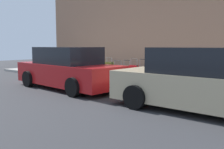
{
  "coord_description": "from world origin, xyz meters",
  "views": [
    {
      "loc": [
        -6.96,
        7.77,
        1.67
      ],
      "look_at": [
        -0.84,
        0.67,
        0.58
      ],
      "focal_mm": 40.46,
      "sensor_mm": 36.0,
      "label": 1
    }
  ],
  "objects_px": {
    "suitcase_red_6": "(134,74)",
    "fire_hydrant": "(91,69)",
    "suitcase_silver_0": "(206,81)",
    "parked_car_red_1": "(68,69)",
    "suitcase_teal_3": "(166,79)",
    "suitcase_olive_2": "(179,78)",
    "parked_car_beige_0": "(202,82)",
    "bollard_post": "(82,67)",
    "suitcase_black_4": "(156,74)",
    "suitcase_teal_10": "(101,71)",
    "suitcase_silver_7": "(127,73)",
    "suitcase_navy_8": "(118,73)",
    "suitcase_maroon_5": "(144,75)",
    "suitcase_navy_1": "(194,80)",
    "suitcase_olive_9": "(109,71)"
  },
  "relations": [
    {
      "from": "suitcase_silver_0",
      "to": "suitcase_navy_1",
      "type": "relative_size",
      "value": 0.84
    },
    {
      "from": "suitcase_navy_8",
      "to": "suitcase_olive_9",
      "type": "height_order",
      "value": "suitcase_olive_9"
    },
    {
      "from": "suitcase_olive_9",
      "to": "suitcase_maroon_5",
      "type": "bearing_deg",
      "value": -179.66
    },
    {
      "from": "suitcase_red_6",
      "to": "suitcase_teal_10",
      "type": "xyz_separation_m",
      "value": [
        1.86,
        0.0,
        -0.03
      ]
    },
    {
      "from": "suitcase_red_6",
      "to": "fire_hydrant",
      "type": "distance_m",
      "value": 2.64
    },
    {
      "from": "parked_car_beige_0",
      "to": "suitcase_silver_0",
      "type": "bearing_deg",
      "value": -72.13
    },
    {
      "from": "bollard_post",
      "to": "parked_car_red_1",
      "type": "relative_size",
      "value": 0.19
    },
    {
      "from": "parked_car_red_1",
      "to": "suitcase_olive_9",
      "type": "bearing_deg",
      "value": -92.16
    },
    {
      "from": "suitcase_teal_3",
      "to": "suitcase_black_4",
      "type": "distance_m",
      "value": 0.54
    },
    {
      "from": "suitcase_teal_3",
      "to": "suitcase_teal_10",
      "type": "xyz_separation_m",
      "value": [
        3.37,
        -0.02,
        0.05
      ]
    },
    {
      "from": "suitcase_maroon_5",
      "to": "bollard_post",
      "type": "distance_m",
      "value": 3.61
    },
    {
      "from": "suitcase_silver_0",
      "to": "suitcase_red_6",
      "type": "distance_m",
      "value": 3.01
    },
    {
      "from": "suitcase_silver_0",
      "to": "suitcase_navy_8",
      "type": "height_order",
      "value": "suitcase_navy_8"
    },
    {
      "from": "suitcase_silver_7",
      "to": "suitcase_olive_9",
      "type": "distance_m",
      "value": 0.94
    },
    {
      "from": "suitcase_teal_3",
      "to": "fire_hydrant",
      "type": "height_order",
      "value": "suitcase_teal_3"
    },
    {
      "from": "suitcase_teal_10",
      "to": "bollard_post",
      "type": "xyz_separation_m",
      "value": [
        1.24,
        0.1,
        0.14
      ]
    },
    {
      "from": "parked_car_red_1",
      "to": "suitcase_teal_10",
      "type": "bearing_deg",
      "value": -80.25
    },
    {
      "from": "bollard_post",
      "to": "suitcase_olive_2",
      "type": "bearing_deg",
      "value": -179.05
    },
    {
      "from": "parked_car_beige_0",
      "to": "suitcase_red_6",
      "type": "bearing_deg",
      "value": -31.6
    },
    {
      "from": "suitcase_olive_2",
      "to": "suitcase_silver_7",
      "type": "xyz_separation_m",
      "value": [
        2.5,
        -0.1,
        -0.01
      ]
    },
    {
      "from": "suitcase_navy_1",
      "to": "parked_car_red_1",
      "type": "xyz_separation_m",
      "value": [
        4.04,
        2.43,
        0.33
      ]
    },
    {
      "from": "suitcase_maroon_5",
      "to": "suitcase_navy_8",
      "type": "height_order",
      "value": "suitcase_maroon_5"
    },
    {
      "from": "fire_hydrant",
      "to": "bollard_post",
      "type": "relative_size",
      "value": 0.82
    },
    {
      "from": "suitcase_olive_2",
      "to": "parked_car_red_1",
      "type": "height_order",
      "value": "parked_car_red_1"
    },
    {
      "from": "suitcase_silver_0",
      "to": "suitcase_red_6",
      "type": "xyz_separation_m",
      "value": [
        3.01,
        0.08,
        0.04
      ]
    },
    {
      "from": "suitcase_olive_2",
      "to": "parked_car_red_1",
      "type": "xyz_separation_m",
      "value": [
        3.52,
        2.32,
        0.28
      ]
    },
    {
      "from": "fire_hydrant",
      "to": "parked_car_beige_0",
      "type": "height_order",
      "value": "parked_car_beige_0"
    },
    {
      "from": "suitcase_olive_2",
      "to": "suitcase_olive_9",
      "type": "height_order",
      "value": "suitcase_olive_9"
    },
    {
      "from": "suitcase_red_6",
      "to": "suitcase_navy_8",
      "type": "xyz_separation_m",
      "value": [
        0.91,
        -0.04,
        -0.05
      ]
    },
    {
      "from": "suitcase_olive_9",
      "to": "suitcase_teal_10",
      "type": "relative_size",
      "value": 1.16
    },
    {
      "from": "suitcase_maroon_5",
      "to": "suitcase_teal_3",
      "type": "bearing_deg",
      "value": 178.04
    },
    {
      "from": "suitcase_navy_1",
      "to": "suitcase_navy_8",
      "type": "height_order",
      "value": "suitcase_navy_8"
    },
    {
      "from": "suitcase_maroon_5",
      "to": "suitcase_silver_7",
      "type": "xyz_separation_m",
      "value": [
        0.94,
        -0.08,
        0.0
      ]
    },
    {
      "from": "suitcase_maroon_5",
      "to": "parked_car_beige_0",
      "type": "bearing_deg",
      "value": 144.56
    },
    {
      "from": "suitcase_silver_7",
      "to": "parked_car_red_1",
      "type": "relative_size",
      "value": 0.19
    },
    {
      "from": "suitcase_maroon_5",
      "to": "suitcase_olive_9",
      "type": "xyz_separation_m",
      "value": [
        1.88,
        0.01,
        0.06
      ]
    },
    {
      "from": "suitcase_silver_7",
      "to": "bollard_post",
      "type": "height_order",
      "value": "bollard_post"
    },
    {
      "from": "suitcase_red_6",
      "to": "suitcase_olive_9",
      "type": "bearing_deg",
      "value": 0.04
    },
    {
      "from": "suitcase_red_6",
      "to": "suitcase_silver_0",
      "type": "bearing_deg",
      "value": -178.46
    },
    {
      "from": "suitcase_teal_3",
      "to": "parked_car_red_1",
      "type": "distance_m",
      "value": 3.77
    },
    {
      "from": "suitcase_teal_10",
      "to": "parked_car_beige_0",
      "type": "distance_m",
      "value": 6.12
    },
    {
      "from": "suitcase_navy_1",
      "to": "suitcase_teal_10",
      "type": "height_order",
      "value": "suitcase_teal_10"
    },
    {
      "from": "suitcase_silver_7",
      "to": "suitcase_navy_8",
      "type": "distance_m",
      "value": 0.47
    },
    {
      "from": "suitcase_olive_2",
      "to": "suitcase_teal_3",
      "type": "distance_m",
      "value": 0.56
    },
    {
      "from": "suitcase_red_6",
      "to": "bollard_post",
      "type": "relative_size",
      "value": 1.07
    },
    {
      "from": "suitcase_teal_3",
      "to": "suitcase_red_6",
      "type": "height_order",
      "value": "suitcase_red_6"
    },
    {
      "from": "suitcase_olive_9",
      "to": "parked_car_beige_0",
      "type": "xyz_separation_m",
      "value": [
        -5.16,
        2.33,
        0.23
      ]
    },
    {
      "from": "suitcase_olive_2",
      "to": "parked_car_beige_0",
      "type": "distance_m",
      "value": 2.9
    },
    {
      "from": "suitcase_silver_0",
      "to": "parked_car_red_1",
      "type": "distance_m",
      "value": 5.09
    },
    {
      "from": "suitcase_olive_2",
      "to": "suitcase_navy_1",
      "type": "bearing_deg",
      "value": -167.28
    }
  ]
}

